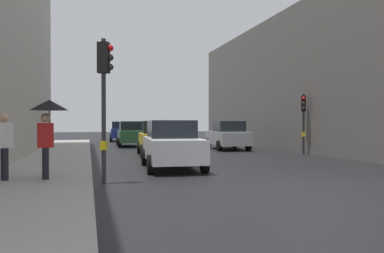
# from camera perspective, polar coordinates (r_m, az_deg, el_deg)

# --- Properties ---
(ground_plane) EXTENTS (120.00, 120.00, 0.00)m
(ground_plane) POSITION_cam_1_polar(r_m,az_deg,el_deg) (10.45, 18.44, -8.70)
(ground_plane) COLOR black
(sidewalk_kerb) EXTENTS (2.82, 40.00, 0.16)m
(sidewalk_kerb) POSITION_cam_1_polar(r_m,az_deg,el_deg) (14.72, -20.36, -5.68)
(sidewalk_kerb) COLOR #A8A5A0
(sidewalk_kerb) RESTS_ON ground
(building_facade_right) EXTENTS (12.00, 30.78, 8.45)m
(building_facade_right) POSITION_cam_1_polar(r_m,az_deg,el_deg) (26.57, 25.73, 6.05)
(building_facade_right) COLOR slate
(building_facade_right) RESTS_ON ground
(traffic_light_near_right) EXTENTS (0.45, 0.33, 3.98)m
(traffic_light_near_right) POSITION_cam_1_polar(r_m,az_deg,el_deg) (10.74, -13.00, 6.24)
(traffic_light_near_right) COLOR #2D2D2D
(traffic_light_near_right) RESTS_ON ground
(traffic_light_mid_street) EXTENTS (0.36, 0.44, 3.21)m
(traffic_light_mid_street) POSITION_cam_1_polar(r_m,az_deg,el_deg) (21.03, 16.38, 2.03)
(traffic_light_mid_street) COLOR #2D2D2D
(traffic_light_mid_street) RESTS_ON ground
(car_white_compact) EXTENTS (2.24, 4.31, 1.76)m
(car_white_compact) POSITION_cam_1_polar(r_m,az_deg,el_deg) (13.91, -3.05, -2.71)
(car_white_compact) COLOR silver
(car_white_compact) RESTS_ON ground
(car_green_estate) EXTENTS (2.13, 4.26, 1.76)m
(car_green_estate) POSITION_cam_1_polar(r_m,az_deg,el_deg) (27.18, -9.04, -1.09)
(car_green_estate) COLOR #2D6038
(car_green_estate) RESTS_ON ground
(car_yellow_taxi) EXTENTS (2.26, 4.32, 1.76)m
(car_yellow_taxi) POSITION_cam_1_polar(r_m,az_deg,el_deg) (19.53, -5.06, -1.75)
(car_yellow_taxi) COLOR yellow
(car_yellow_taxi) RESTS_ON ground
(car_blue_van) EXTENTS (2.20, 4.29, 1.76)m
(car_blue_van) POSITION_cam_1_polar(r_m,az_deg,el_deg) (34.95, -10.60, -0.71)
(car_blue_van) COLOR navy
(car_blue_van) RESTS_ON ground
(car_silver_hatchback) EXTENTS (2.25, 4.32, 1.76)m
(car_silver_hatchback) POSITION_cam_1_polar(r_m,az_deg,el_deg) (23.73, 5.36, -1.33)
(car_silver_hatchback) COLOR #BCBCC1
(car_silver_hatchback) RESTS_ON ground
(pedestrian_with_umbrella) EXTENTS (1.00, 1.00, 2.14)m
(pedestrian_with_umbrella) POSITION_cam_1_polar(r_m,az_deg,el_deg) (10.96, -20.78, 1.39)
(pedestrian_with_umbrella) COLOR black
(pedestrian_with_umbrella) RESTS_ON sidewalk_kerb
(pedestrian_with_black_backpack) EXTENTS (0.66, 0.46, 1.77)m
(pedestrian_with_black_backpack) POSITION_cam_1_polar(r_m,az_deg,el_deg) (11.21, -26.53, -2.12)
(pedestrian_with_black_backpack) COLOR black
(pedestrian_with_black_backpack) RESTS_ON sidewalk_kerb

